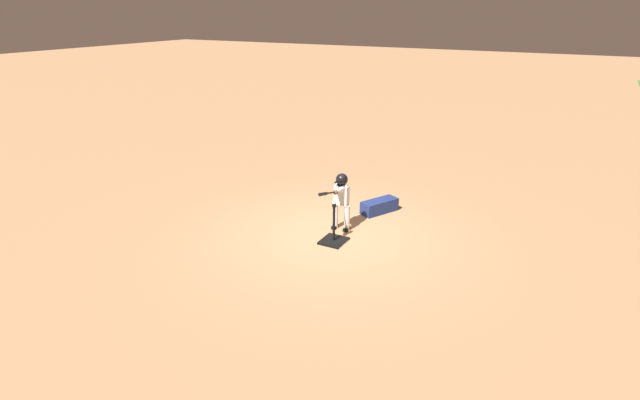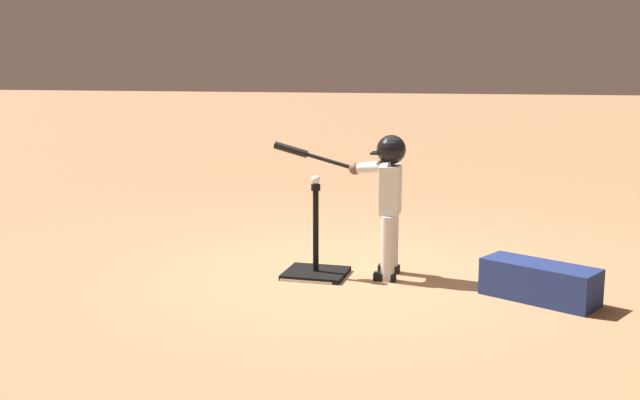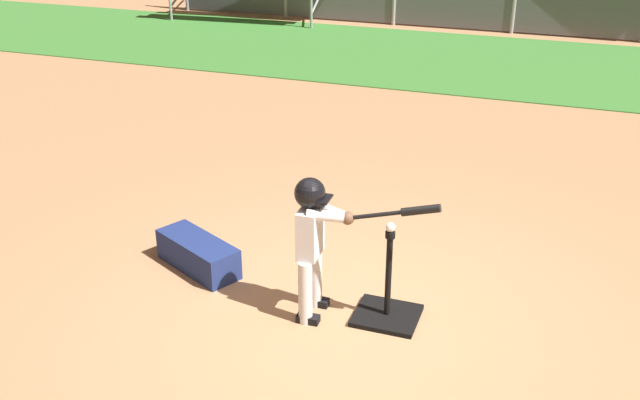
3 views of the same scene
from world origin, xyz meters
name	(u,v)px [view 2 (image 2 of 3)]	position (x,y,z in m)	size (l,w,h in m)	color
ground_plane	(349,273)	(0.00, 0.00, 0.00)	(90.00, 90.00, 0.00)	#AD7F56
home_plate	(313,274)	(0.28, 0.14, 0.01)	(0.44, 0.44, 0.02)	white
batting_tee	(316,265)	(0.26, 0.13, 0.09)	(0.50, 0.45, 0.77)	black
batter_child	(386,187)	(-0.30, 0.00, 0.74)	(1.10, 0.37, 1.17)	silver
baseball	(316,180)	(0.26, 0.13, 0.80)	(0.07, 0.07, 0.07)	white
equipment_bag	(540,282)	(-1.52, 0.34, 0.14)	(0.84, 0.32, 0.28)	navy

